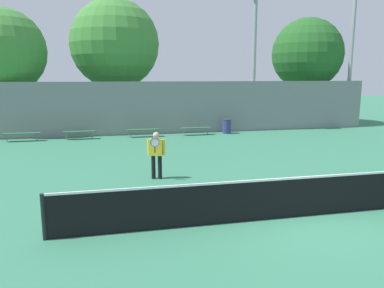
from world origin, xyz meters
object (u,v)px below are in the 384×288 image
tennis_player (156,152)px  tree_dark_dense (3,51)px  trash_bin (227,126)px  light_pole_far_right (352,46)px  tennis_net (301,196)px  tree_green_tall (307,54)px  bench_adjacent_court (143,130)px  bench_courtside_far (22,134)px  bench_by_gate (79,132)px  bench_courtside_near (196,128)px  tree_green_broad (115,44)px  light_pole_near_left (254,49)px

tennis_player → tree_dark_dense: tree_dark_dense is taller
tennis_player → tree_dark_dense: (-7.43, 12.11, 4.00)m
trash_bin → light_pole_far_right: bearing=7.7°
tennis_net → tree_green_tall: tree_green_tall is taller
bench_adjacent_court → bench_courtside_far: bearing=180.0°
bench_by_gate → bench_courtside_far: bearing=180.0°
trash_bin → bench_courtside_far: bearing=-178.9°
tennis_player → trash_bin: (5.60, 9.32, -0.49)m
bench_courtside_near → trash_bin: bearing=6.4°
light_pole_far_right → trash_bin: light_pole_far_right is taller
tree_green_tall → bench_courtside_near: bearing=-157.8°
tennis_net → tree_green_broad: tree_green_broad is taller
bench_courtside_far → bench_adjacent_court: bearing=0.0°
bench_courtside_far → tree_green_broad: 8.64m
tennis_net → tennis_player: (-3.06, 4.35, 0.40)m
bench_adjacent_court → bench_by_gate: size_ratio=1.10×
bench_courtside_near → tree_green_tall: tree_green_tall is taller
bench_courtside_near → light_pole_near_left: size_ratio=0.21×
light_pole_far_right → tree_dark_dense: bearing=176.0°
tennis_net → tree_dark_dense: 20.00m
light_pole_far_right → bench_by_gate: bearing=-175.3°
light_pole_near_left → tree_green_broad: size_ratio=1.02×
bench_courtside_near → bench_by_gate: (-6.72, 0.00, -0.00)m
bench_adjacent_court → light_pole_far_right: bearing=5.8°
bench_by_gate → light_pole_far_right: light_pole_far_right is taller
bench_by_gate → light_pole_far_right: bearing=4.7°
tennis_player → light_pole_near_left: size_ratio=0.19×
tennis_net → light_pole_near_left: bearing=72.6°
bench_courtside_near → tree_dark_dense: 12.27m
tree_green_tall → tree_green_broad: bearing=176.9°
tennis_net → bench_by_gate: tennis_net is taller
tennis_net → bench_courtside_near: tennis_net is taller
tree_green_tall → light_pole_near_left: bearing=-152.8°
tree_green_tall → tree_green_broad: 13.74m
tree_green_tall → tree_green_broad: (-13.71, 0.75, 0.50)m
light_pole_near_left → trash_bin: 5.23m
bench_by_gate → trash_bin: bearing=1.5°
tree_dark_dense → bench_courtside_far: bearing=-66.6°
tennis_player → bench_adjacent_court: size_ratio=0.86×
tennis_net → bench_courtside_far: size_ratio=6.37×
tree_dark_dense → bench_by_gate: bearing=-35.1°
light_pole_near_left → tree_green_tall: (5.22, 2.68, -0.12)m
bench_courtside_far → bench_by_gate: size_ratio=1.12×
bench_adjacent_court → tree_green_broad: bearing=106.0°
light_pole_far_right → tree_green_broad: light_pole_far_right is taller
trash_bin → tree_green_tall: size_ratio=0.12×
bench_courtside_near → trash_bin: 2.04m
tree_green_broad → tennis_net: bearing=-77.7°
trash_bin → tree_green_broad: size_ratio=0.10×
bench_adjacent_court → bench_courtside_near: bearing=-0.0°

